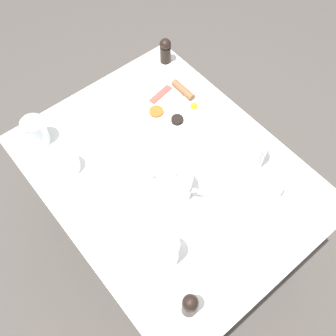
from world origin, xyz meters
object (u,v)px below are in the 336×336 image
teapot_near (174,183)px  knife_by_plate (102,120)px  water_glass_tall (254,152)px  salt_grinder (190,305)px  teacup_with_saucer_left (270,188)px  breakfast_plate (175,106)px  wine_glass_spare (166,251)px  pepper_grinder (165,50)px  water_glass_short (36,132)px  fork_by_plate (252,237)px  teacup_with_saucer_right (69,165)px

teapot_near → knife_by_plate: teapot_near is taller
water_glass_tall → knife_by_plate: 0.59m
salt_grinder → teacup_with_saucer_left: bearing=14.2°
breakfast_plate → teacup_with_saucer_left: size_ratio=2.22×
water_glass_tall → salt_grinder: (-0.51, -0.24, -0.00)m
teapot_near → wine_glass_spare: size_ratio=1.70×
teacup_with_saucer_left → wine_glass_spare: bearing=173.6°
pepper_grinder → water_glass_short: bearing=-177.9°
breakfast_plate → knife_by_plate: 0.29m
teacup_with_saucer_left → fork_by_plate: bearing=-154.0°
fork_by_plate → teacup_with_saucer_left: bearing=26.0°
wine_glass_spare → fork_by_plate: 0.29m
water_glass_short → fork_by_plate: bearing=-66.5°
fork_by_plate → water_glass_short: bearing=113.5°
teacup_with_saucer_right → salt_grinder: (0.01, -0.63, 0.03)m
water_glass_short → pepper_grinder: (0.62, 0.02, 0.01)m
salt_grinder → fork_by_plate: 0.31m
teapot_near → wine_glass_spare: bearing=-71.1°
teacup_with_saucer_right → wine_glass_spare: 0.47m
teacup_with_saucer_left → pepper_grinder: (0.13, 0.71, 0.03)m
salt_grinder → teacup_with_saucer_right: bearing=90.9°
water_glass_tall → knife_by_plate: (-0.31, 0.50, -0.06)m
water_glass_tall → wine_glass_spare: bearing=-170.3°
teacup_with_saucer_right → water_glass_short: bearing=96.7°
fork_by_plate → wine_glass_spare: bearing=153.7°
water_glass_tall → pepper_grinder: size_ratio=1.09×
knife_by_plate → water_glass_tall: bearing=-58.4°
water_glass_tall → wine_glass_spare: 0.47m
water_glass_short → pepper_grinder: 0.62m
pepper_grinder → knife_by_plate: size_ratio=0.58×
teacup_with_saucer_right → water_glass_short: 0.18m
pepper_grinder → salt_grinder: same height
teacup_with_saucer_right → wine_glass_spare: bearing=-82.8°
teacup_with_saucer_left → teacup_with_saucer_right: bearing=132.9°
pepper_grinder → fork_by_plate: 0.85m
teacup_with_saucer_left → pepper_grinder: bearing=80.1°
fork_by_plate → breakfast_plate: bearing=74.8°
teacup_with_saucer_right → wine_glass_spare: (0.06, -0.47, 0.03)m
wine_glass_spare → knife_by_plate: (0.15, 0.58, -0.06)m
breakfast_plate → water_glass_tall: size_ratio=2.36×
wine_glass_spare → knife_by_plate: bearing=75.1°
water_glass_tall → teacup_with_saucer_right: bearing=143.1°
teacup_with_saucer_right → pepper_grinder: pepper_grinder is taller
teacup_with_saucer_left → knife_by_plate: teacup_with_saucer_left is taller
teapot_near → teacup_with_saucer_left: (0.25, -0.21, -0.03)m
breakfast_plate → salt_grinder: bearing=-127.0°
teacup_with_saucer_right → salt_grinder: 0.63m
teapot_near → pepper_grinder: bearing=118.1°
teapot_near → teacup_with_saucer_left: 0.33m
teapot_near → salt_grinder: (-0.22, -0.33, 0.00)m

